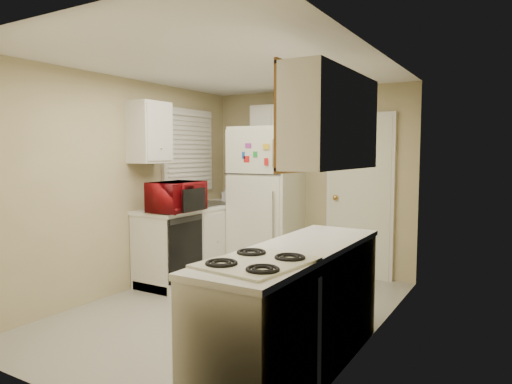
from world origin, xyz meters
The scene contains 19 objects.
floor centered at (0.00, 0.00, 0.00)m, with size 3.80×3.80×0.00m, color #B5B3A8.
ceiling centered at (0.00, 0.00, 2.40)m, with size 3.80×3.80×0.00m, color white.
wall_left centered at (-1.40, 0.00, 1.20)m, with size 3.80×3.80×0.00m, color tan.
wall_right centered at (1.40, 0.00, 1.20)m, with size 3.80×3.80×0.00m, color tan.
wall_back centered at (0.00, 1.90, 1.20)m, with size 2.80×2.80×0.00m, color tan.
wall_front centered at (0.00, -1.90, 1.20)m, with size 2.80×2.80×0.00m, color tan.
left_counter centered at (-1.10, 0.90, 0.45)m, with size 0.60×1.80×0.90m, color silver.
dishwasher centered at (-0.81, 0.30, 0.49)m, with size 0.03×0.58×0.72m, color black.
sink centered at (-1.10, 1.05, 0.86)m, with size 0.54×0.74×0.16m, color gray.
microwave centered at (-0.92, 0.29, 1.05)m, with size 0.34×0.62×0.41m, color maroon.
soap_bottle centered at (-1.12, 1.55, 1.00)m, with size 0.08×0.09×0.19m, color white.
window_blinds centered at (-1.36, 1.05, 1.60)m, with size 0.10×0.98×1.08m, color silver.
upper_cabinet_left centered at (-1.25, 0.22, 1.80)m, with size 0.30×0.45×0.70m, color silver.
refrigerator centered at (-0.42, 1.50, 0.95)m, with size 0.78×0.76×1.90m, color silver.
cabinet_over_fridge centered at (-0.40, 1.75, 2.00)m, with size 0.70×0.30×0.40m, color silver.
interior_door centered at (0.70, 1.86, 1.02)m, with size 0.86×0.06×2.08m, color silver.
right_counter centered at (1.10, -0.80, 0.45)m, with size 0.60×2.00×0.90m, color silver.
stove centered at (1.10, -1.35, 0.40)m, with size 0.54×0.66×0.80m, color silver.
upper_cabinet_right centered at (1.25, -0.50, 1.80)m, with size 0.30×1.20×0.70m, color silver.
Camera 1 is at (2.48, -3.68, 1.57)m, focal length 32.00 mm.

